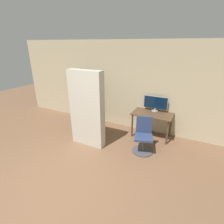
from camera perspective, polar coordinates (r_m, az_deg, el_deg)
The scene contains 7 objects.
ground_plane at distance 3.78m, azimuth -19.81°, elevation -23.39°, with size 16.00×16.00×0.00m, color brown.
wall_back at distance 5.57m, azimuth 3.32°, elevation 8.66°, with size 8.00×0.06×2.70m.
desk at distance 5.14m, azimuth 13.00°, elevation -1.53°, with size 1.12×0.65×0.73m.
monitor at distance 5.21m, azimuth 14.01°, elevation 2.88°, with size 0.69×0.18×0.45m.
office_chair at distance 4.52m, azimuth 10.18°, elevation -8.47°, with size 0.55×0.55×0.90m.
bookshelf at distance 6.20m, azimuth -8.34°, elevation 4.48°, with size 0.83×0.31×1.66m.
mattress_near at distance 4.53m, azimuth -8.15°, elevation 0.83°, with size 0.93×0.25×2.01m.
Camera 1 is at (2.17, -1.68, 2.60)m, focal length 28.00 mm.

